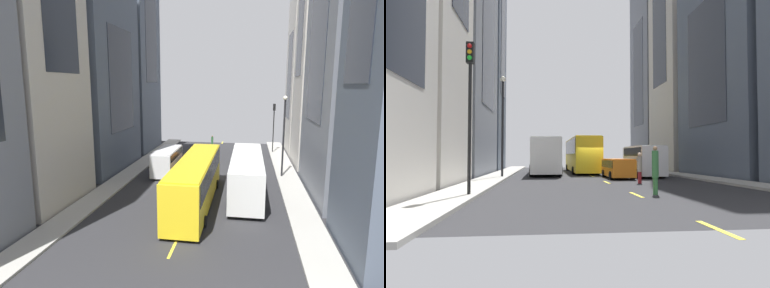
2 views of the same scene
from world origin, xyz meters
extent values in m
plane|color=#28282B|center=(0.00, 0.00, 0.00)|extent=(42.17, 42.17, 0.00)
cube|color=#9E9B93|center=(-8.02, 0.00, 0.07)|extent=(2.14, 44.00, 0.15)
cube|color=#9E9B93|center=(8.02, 0.00, 0.07)|extent=(2.14, 44.00, 0.15)
cube|color=yellow|center=(0.00, -21.00, 0.01)|extent=(0.16, 2.00, 0.01)
cube|color=yellow|center=(0.00, -14.00, 0.01)|extent=(0.16, 2.00, 0.01)
cube|color=yellow|center=(0.00, -7.00, 0.01)|extent=(0.16, 2.00, 0.01)
cube|color=yellow|center=(0.00, 0.00, 0.01)|extent=(0.16, 2.00, 0.01)
cube|color=yellow|center=(0.00, 7.00, 0.01)|extent=(0.16, 2.00, 0.01)
cube|color=yellow|center=(0.00, 14.00, 0.01)|extent=(0.16, 2.00, 0.01)
cube|color=yellow|center=(0.00, 21.00, 0.01)|extent=(0.16, 2.00, 0.01)
cube|color=slate|center=(-13.69, 2.17, 13.77)|extent=(8.81, 11.50, 27.54)
cube|color=#1E232D|center=(-13.69, 2.17, 13.77)|extent=(8.89, 6.33, 15.15)
cube|color=#4C5666|center=(-14.09, 12.68, 20.45)|extent=(9.62, 7.21, 40.89)
cube|color=#1E232D|center=(-14.09, 12.68, 20.45)|extent=(9.72, 3.97, 22.49)
cube|color=#4C5666|center=(14.01, -2.59, 9.61)|extent=(9.46, 11.39, 19.23)
cube|color=#1E232D|center=(14.01, -2.59, 9.61)|extent=(9.55, 6.26, 10.57)
cube|color=slate|center=(12.95, 17.08, 13.52)|extent=(7.33, 8.55, 27.04)
cube|color=#1E232D|center=(12.95, 17.08, 13.52)|extent=(7.40, 4.70, 14.87)
cube|color=silver|center=(-3.99, 3.49, 1.77)|extent=(2.55, 11.83, 3.00)
cube|color=black|center=(-3.99, 3.49, 2.62)|extent=(2.60, 10.89, 1.20)
cube|color=beige|center=(-3.99, 3.49, 3.31)|extent=(2.45, 11.36, 0.08)
cylinder|color=black|center=(-5.16, 7.16, 0.50)|extent=(0.46, 1.00, 1.00)
cylinder|color=black|center=(-2.82, 7.16, 0.50)|extent=(0.46, 1.00, 1.00)
cylinder|color=black|center=(-5.16, -0.17, 0.50)|extent=(0.46, 1.00, 1.00)
cylinder|color=black|center=(-2.82, -0.17, 0.50)|extent=(0.46, 1.00, 1.00)
cube|color=yellow|center=(-0.16, 6.61, 1.86)|extent=(2.45, 13.27, 3.30)
cube|color=black|center=(-0.16, 6.61, 2.72)|extent=(2.50, 12.20, 1.48)
cube|color=gold|center=(-0.16, 6.61, 3.55)|extent=(2.35, 12.74, 0.08)
cylinder|color=black|center=(-1.29, 10.72, 0.38)|extent=(0.44, 0.76, 0.76)
cylinder|color=black|center=(0.97, 10.72, 0.38)|extent=(0.44, 0.76, 0.76)
cylinder|color=black|center=(-1.29, 2.50, 0.38)|extent=(0.44, 0.76, 0.76)
cylinder|color=black|center=(0.97, 2.50, 0.38)|extent=(0.44, 0.76, 0.76)
cube|color=white|center=(4.21, -1.61, 1.35)|extent=(2.05, 5.88, 2.30)
cube|color=black|center=(4.21, -1.61, 2.10)|extent=(2.09, 5.41, 0.69)
cube|color=silver|center=(4.21, -1.61, 2.54)|extent=(1.97, 5.65, 0.08)
cylinder|color=black|center=(3.27, 0.21, 0.36)|extent=(0.37, 0.72, 0.72)
cylinder|color=black|center=(5.15, 0.21, 0.36)|extent=(0.37, 0.72, 0.72)
cylinder|color=black|center=(3.27, -3.43, 0.36)|extent=(0.37, 0.72, 0.72)
cylinder|color=black|center=(5.15, -3.43, 0.36)|extent=(0.37, 0.72, 0.72)
cube|color=orange|center=(1.63, -3.09, 0.81)|extent=(1.74, 4.72, 1.28)
cube|color=black|center=(1.63, -3.09, 1.13)|extent=(1.77, 4.34, 0.54)
cube|color=#BE6115|center=(1.63, -3.09, 1.49)|extent=(1.67, 4.53, 0.08)
cylinder|color=black|center=(0.83, -1.63, 0.31)|extent=(0.31, 0.62, 0.62)
cylinder|color=black|center=(2.43, -1.63, 0.31)|extent=(0.31, 0.62, 0.62)
cylinder|color=black|center=(0.83, -4.55, 0.31)|extent=(0.31, 0.62, 0.62)
cylinder|color=black|center=(2.43, -4.55, 0.31)|extent=(0.31, 0.62, 0.62)
cylinder|color=#336B38|center=(0.88, -14.05, 0.39)|extent=(0.22, 0.22, 0.77)
cylinder|color=#336B38|center=(0.88, -14.05, 1.39)|extent=(0.30, 0.30, 1.24)
sphere|color=#8C6647|center=(0.88, -14.05, 2.11)|extent=(0.20, 0.20, 0.20)
cylinder|color=maroon|center=(1.94, -8.06, 0.37)|extent=(0.24, 0.24, 0.74)
cylinder|color=gray|center=(1.94, -8.06, 1.24)|extent=(0.31, 0.31, 1.00)
sphere|color=beige|center=(1.94, -8.06, 1.86)|extent=(0.24, 0.24, 0.24)
cylinder|color=black|center=(-7.35, -14.19, 2.96)|extent=(0.14, 0.14, 5.61)
cube|color=black|center=(-7.35, -14.19, 6.21)|extent=(0.32, 0.32, 0.90)
sphere|color=red|center=(-7.35, -14.37, 6.46)|extent=(0.20, 0.20, 0.20)
sphere|color=orange|center=(-7.35, -14.37, 6.21)|extent=(0.20, 0.20, 0.20)
sphere|color=green|center=(-7.35, -14.37, 5.96)|extent=(0.20, 0.20, 0.20)
cylinder|color=black|center=(-7.45, -2.14, 3.93)|extent=(0.18, 0.18, 7.56)
sphere|color=silver|center=(-7.45, -2.14, 7.89)|extent=(0.44, 0.44, 0.44)
camera|label=1|loc=(-4.00, 30.61, 9.14)|focal=30.61mm
camera|label=2|loc=(-4.19, -28.59, 1.78)|focal=30.72mm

